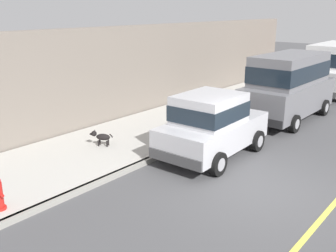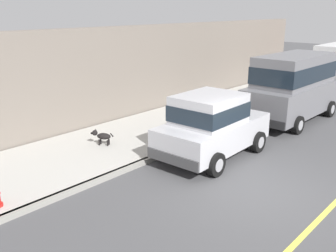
# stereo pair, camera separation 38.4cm
# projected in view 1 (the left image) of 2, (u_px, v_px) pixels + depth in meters

# --- Properties ---
(ground_plane) EXTENTS (80.00, 80.00, 0.00)m
(ground_plane) POSITION_uv_depth(u_px,v_px,m) (259.00, 190.00, 9.22)
(ground_plane) COLOR #4C4C4F
(curb) EXTENTS (0.16, 64.00, 0.14)m
(curb) POSITION_uv_depth(u_px,v_px,m) (158.00, 156.00, 11.15)
(curb) COLOR gray
(curb) RESTS_ON ground
(sidewalk) EXTENTS (3.60, 64.00, 0.14)m
(sidewalk) POSITION_uv_depth(u_px,v_px,m) (116.00, 143.00, 12.25)
(sidewalk) COLOR #B7B5AD
(sidewalk) RESTS_ON ground
(lane_centre_line) EXTENTS (0.12, 57.60, 0.01)m
(lane_centre_line) POSITION_uv_depth(u_px,v_px,m) (327.00, 212.00, 8.24)
(lane_centre_line) COLOR #E0D64C
(lane_centre_line) RESTS_ON ground
(car_silver_hatchback) EXTENTS (2.03, 3.84, 1.88)m
(car_silver_hatchback) POSITION_uv_depth(u_px,v_px,m) (212.00, 124.00, 11.07)
(car_silver_hatchback) COLOR #BCBCC1
(car_silver_hatchback) RESTS_ON ground
(car_grey_van) EXTENTS (2.18, 4.92, 2.52)m
(car_grey_van) POSITION_uv_depth(u_px,v_px,m) (289.00, 84.00, 14.77)
(car_grey_van) COLOR slate
(car_grey_van) RESTS_ON ground
(car_white_van) EXTENTS (2.15, 4.91, 2.52)m
(car_white_van) POSITION_uv_depth(u_px,v_px,m) (335.00, 67.00, 19.05)
(car_white_van) COLOR white
(car_white_van) RESTS_ON ground
(dog_black) EXTENTS (0.69, 0.43, 0.49)m
(dog_black) POSITION_uv_depth(u_px,v_px,m) (101.00, 137.00, 11.72)
(dog_black) COLOR black
(dog_black) RESTS_ON sidewalk
(building_facade) EXTENTS (0.50, 20.00, 3.54)m
(building_facade) POSITION_uv_depth(u_px,v_px,m) (171.00, 65.00, 16.98)
(building_facade) COLOR slate
(building_facade) RESTS_ON ground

